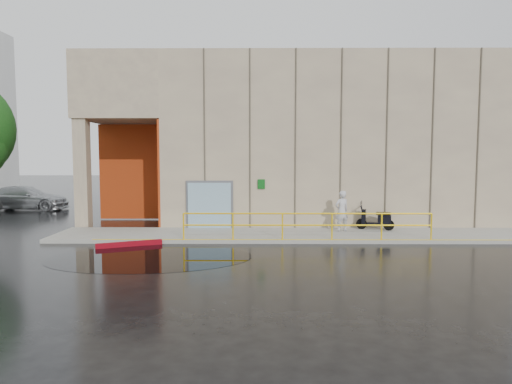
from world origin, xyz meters
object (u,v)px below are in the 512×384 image
(scooter, at_px, (376,213))
(car_c, at_px, (26,198))
(person, at_px, (342,211))
(red_curb, at_px, (129,244))

(scooter, distance_m, car_c, 21.05)
(person, relative_size, red_curb, 0.72)
(scooter, xyz_separation_m, car_c, (-19.39, 8.18, -0.13))
(person, relative_size, scooter, 1.05)
(person, bearing_deg, red_curb, -6.58)
(person, height_order, car_c, person)
(red_curb, xyz_separation_m, car_c, (-9.53, 11.10, 0.64))
(scooter, distance_m, red_curb, 10.31)
(scooter, bearing_deg, person, -148.79)
(red_curb, height_order, car_c, car_c)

